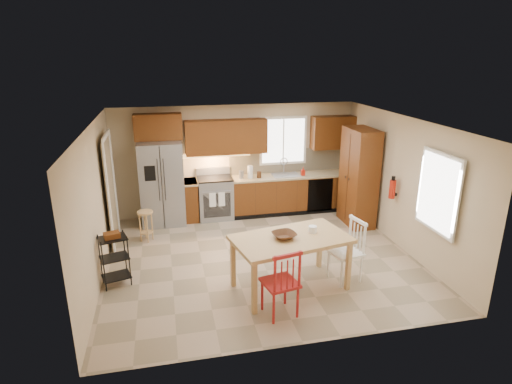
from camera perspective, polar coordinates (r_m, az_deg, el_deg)
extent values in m
plane|color=tan|center=(7.97, 0.62, -8.77)|extent=(5.50, 5.50, 0.00)
cube|color=silver|center=(7.18, 0.68, 9.28)|extent=(5.50, 5.00, 0.02)
cube|color=#CCB793|center=(9.84, -2.63, 4.32)|extent=(5.50, 0.02, 2.50)
cube|color=#CCB793|center=(5.26, 6.85, -8.72)|extent=(5.50, 0.02, 2.50)
cube|color=#CCB793|center=(7.40, -20.60, -1.66)|extent=(0.02, 5.00, 2.50)
cube|color=#CCB793|center=(8.51, 19.01, 1.06)|extent=(0.02, 5.00, 2.50)
cube|color=gray|center=(9.44, -12.43, 1.14)|extent=(0.92, 0.75, 1.82)
cube|color=gray|center=(9.69, -5.45, -0.84)|extent=(0.76, 0.63, 0.92)
cube|color=#5C3311|center=(9.66, -8.70, -1.10)|extent=(0.30, 0.60, 0.90)
cube|color=#5C3311|center=(10.07, 4.97, -0.13)|extent=(2.92, 0.60, 0.90)
cube|color=black|center=(9.99, 8.53, -0.43)|extent=(0.60, 0.02, 0.78)
cube|color=beige|center=(10.13, 4.61, 4.26)|extent=(2.92, 0.03, 0.55)
cube|color=#5D300F|center=(9.36, -12.94, 8.47)|extent=(1.00, 0.35, 0.55)
cube|color=#5D300F|center=(9.51, -4.00, 7.35)|extent=(1.80, 0.35, 0.75)
cube|color=#5D300F|center=(10.17, 10.20, 7.83)|extent=(1.00, 0.35, 0.75)
cube|color=white|center=(9.97, 3.64, 6.85)|extent=(1.12, 0.04, 1.12)
cube|color=gray|center=(9.90, 3.99, 2.04)|extent=(0.62, 0.46, 0.16)
cube|color=#FFBF66|center=(9.53, -5.71, 4.90)|extent=(1.60, 0.30, 0.01)
imported|color=#AD1B0C|center=(9.88, 6.28, 2.76)|extent=(0.09, 0.09, 0.19)
cylinder|color=white|center=(9.60, -0.79, 2.69)|extent=(0.12, 0.12, 0.28)
cylinder|color=gray|center=(9.58, -1.96, 2.33)|extent=(0.11, 0.11, 0.18)
cylinder|color=#472613|center=(9.64, 0.42, 2.31)|extent=(0.10, 0.10, 0.14)
cube|color=#5C3311|center=(9.42, 13.52, 1.92)|extent=(0.50, 0.95, 2.10)
cylinder|color=#AD1B0C|center=(8.61, 17.72, 0.35)|extent=(0.12, 0.12, 0.36)
cube|color=white|center=(7.50, 23.15, -0.09)|extent=(0.04, 1.02, 1.32)
cube|color=#8C7A59|center=(8.67, -18.85, 0.01)|extent=(0.04, 0.95, 2.10)
imported|color=#472613|center=(6.65, 3.77, -6.18)|extent=(0.43, 0.43, 0.09)
cylinder|color=white|center=(6.87, 7.55, -5.13)|extent=(0.18, 0.18, 0.17)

